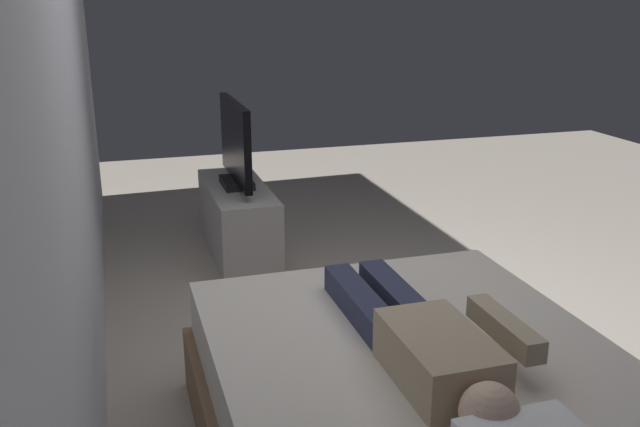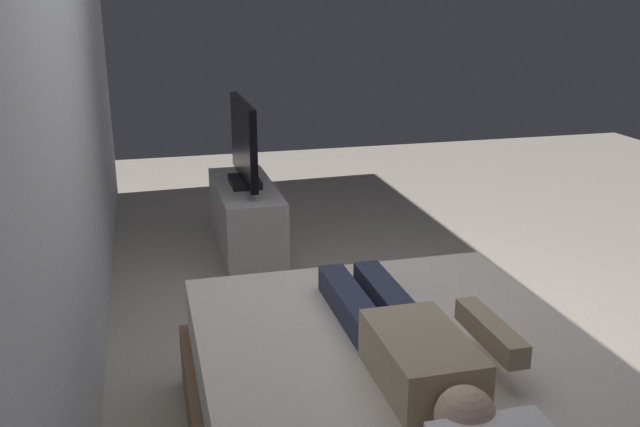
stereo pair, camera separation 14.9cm
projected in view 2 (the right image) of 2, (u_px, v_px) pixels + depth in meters
The scene contains 6 objects.
ground_plane at pixel (386, 368), 3.46m from camera, with size 10.00×10.00×0.00m, color #ADA393.
back_wall at pixel (64, 84), 3.07m from camera, with size 6.40×0.10×2.80m, color silver.
person at pixel (411, 344), 2.42m from camera, with size 1.26×0.46×0.18m.
remote at pixel (494, 330), 2.67m from camera, with size 0.15×0.04×0.02m, color black.
tv_stand at pixel (246, 219), 4.94m from camera, with size 1.10×0.40×0.50m, color #B7B2AD.
tv at pixel (244, 145), 4.77m from camera, with size 0.88×0.20×0.59m.
Camera 2 is at (-2.89, 1.08, 1.79)m, focal length 39.08 mm.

